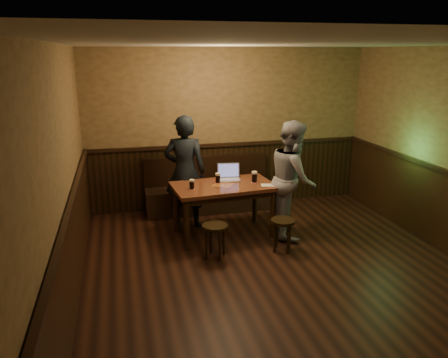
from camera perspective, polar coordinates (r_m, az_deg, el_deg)
name	(u,v)px	position (r m, az deg, el deg)	size (l,w,h in m)	color
room	(286,184)	(5.26, 8.04, -0.60)	(5.04, 6.04, 2.84)	black
bench	(208,193)	(7.73, -2.05, -1.87)	(2.20, 0.50, 0.95)	black
pub_table	(223,191)	(6.56, -0.07, -1.63)	(1.57, 0.99, 0.81)	#5B2E1A
stool_left	(215,231)	(5.95, -1.18, -6.87)	(0.43, 0.43, 0.47)	black
stool_right	(283,226)	(6.20, 7.68, -6.10)	(0.43, 0.43, 0.46)	black
pint_left	(192,184)	(6.31, -4.22, -0.70)	(0.09, 0.09, 0.15)	red
pint_mid	(218,178)	(6.60, -0.81, 0.13)	(0.10, 0.10, 0.15)	red
pint_right	(254,177)	(6.64, 3.99, 0.28)	(0.11, 0.11, 0.17)	red
laptop	(229,176)	(6.78, 0.63, 0.45)	(0.38, 0.33, 0.25)	silver
menu	(269,185)	(6.54, 5.84, -0.79)	(0.22, 0.15, 0.00)	silver
person_suit	(185,172)	(6.91, -5.12, 0.95)	(0.66, 0.43, 1.80)	black
person_grey	(293,179)	(6.63, 8.96, 0.02)	(0.86, 0.67, 1.76)	gray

